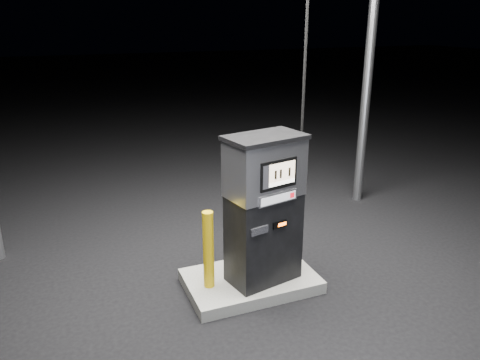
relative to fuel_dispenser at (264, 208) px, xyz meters
name	(u,v)px	position (x,y,z in m)	size (l,w,h in m)	color
ground	(250,286)	(-0.12, 0.10, -1.08)	(80.00, 80.00, 0.00)	black
pump_island	(251,281)	(-0.12, 0.10, -1.01)	(1.60, 1.00, 0.15)	slate
fuel_dispenser	(264,208)	(0.00, 0.00, 0.00)	(1.04, 0.71, 3.76)	black
bollard_left	(208,250)	(-0.67, 0.08, -0.45)	(0.13, 0.13, 0.96)	gold
bollard_right	(286,233)	(0.43, 0.24, -0.50)	(0.11, 0.11, 0.85)	gold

